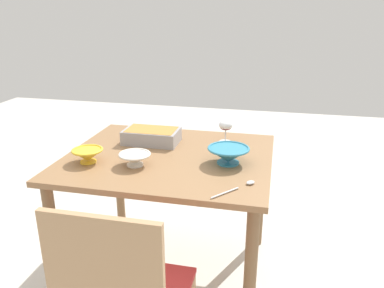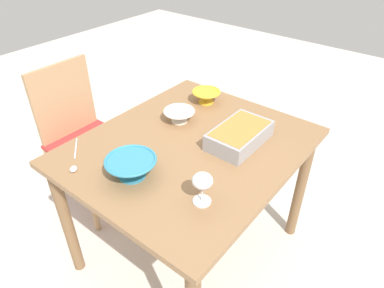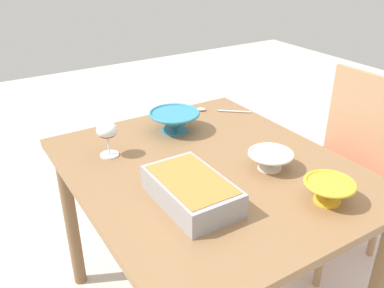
{
  "view_description": "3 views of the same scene",
  "coord_description": "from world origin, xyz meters",
  "px_view_note": "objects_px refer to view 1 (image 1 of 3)",
  "views": [
    {
      "loc": [
        -0.55,
        1.86,
        1.53
      ],
      "look_at": [
        -0.13,
        -0.01,
        0.84
      ],
      "focal_mm": 35.68,
      "sensor_mm": 36.0,
      "label": 1
    },
    {
      "loc": [
        -1.04,
        -0.85,
        1.71
      ],
      "look_at": [
        -0.04,
        -0.05,
        0.81
      ],
      "focal_mm": 32.38,
      "sensor_mm": 36.0,
      "label": 2
    },
    {
      "loc": [
        1.07,
        -0.74,
        1.51
      ],
      "look_at": [
        -0.14,
        0.01,
        0.79
      ],
      "focal_mm": 38.52,
      "sensor_mm": 36.0,
      "label": 3
    }
  ],
  "objects_px": {
    "mixing_bowl": "(88,155)",
    "serving_bowl": "(135,158)",
    "wine_glass": "(226,127)",
    "casserole_dish": "(152,135)",
    "dining_table": "(169,173)",
    "small_bowl": "(228,154)",
    "serving_spoon": "(242,186)"
  },
  "relations": [
    {
      "from": "mixing_bowl",
      "to": "serving_bowl",
      "type": "relative_size",
      "value": 0.98
    },
    {
      "from": "wine_glass",
      "to": "serving_bowl",
      "type": "relative_size",
      "value": 0.83
    },
    {
      "from": "wine_glass",
      "to": "casserole_dish",
      "type": "xyz_separation_m",
      "value": [
        0.43,
        0.1,
        -0.05
      ]
    },
    {
      "from": "dining_table",
      "to": "mixing_bowl",
      "type": "bearing_deg",
      "value": 26.27
    },
    {
      "from": "casserole_dish",
      "to": "dining_table",
      "type": "bearing_deg",
      "value": 131.71
    },
    {
      "from": "wine_glass",
      "to": "small_bowl",
      "type": "xyz_separation_m",
      "value": [
        -0.06,
        0.32,
        -0.05
      ]
    },
    {
      "from": "mixing_bowl",
      "to": "serving_spoon",
      "type": "xyz_separation_m",
      "value": [
        -0.81,
        0.12,
        -0.03
      ]
    },
    {
      "from": "casserole_dish",
      "to": "small_bowl",
      "type": "bearing_deg",
      "value": 155.85
    },
    {
      "from": "wine_glass",
      "to": "casserole_dish",
      "type": "distance_m",
      "value": 0.44
    },
    {
      "from": "serving_bowl",
      "to": "serving_spoon",
      "type": "xyz_separation_m",
      "value": [
        -0.56,
        0.14,
        -0.03
      ]
    },
    {
      "from": "mixing_bowl",
      "to": "small_bowl",
      "type": "xyz_separation_m",
      "value": [
        -0.71,
        -0.15,
        0.01
      ]
    },
    {
      "from": "dining_table",
      "to": "small_bowl",
      "type": "relative_size",
      "value": 5.1
    },
    {
      "from": "wine_glass",
      "to": "small_bowl",
      "type": "bearing_deg",
      "value": 100.63
    },
    {
      "from": "wine_glass",
      "to": "small_bowl",
      "type": "distance_m",
      "value": 0.33
    },
    {
      "from": "mixing_bowl",
      "to": "casserole_dish",
      "type": "bearing_deg",
      "value": -121.84
    },
    {
      "from": "casserole_dish",
      "to": "serving_spoon",
      "type": "bearing_deg",
      "value": 140.31
    },
    {
      "from": "mixing_bowl",
      "to": "serving_bowl",
      "type": "xyz_separation_m",
      "value": [
        -0.25,
        -0.01,
        -0.0
      ]
    },
    {
      "from": "serving_spoon",
      "to": "small_bowl",
      "type": "bearing_deg",
      "value": -69.95
    },
    {
      "from": "wine_glass",
      "to": "mixing_bowl",
      "type": "bearing_deg",
      "value": 35.6
    },
    {
      "from": "mixing_bowl",
      "to": "serving_spoon",
      "type": "relative_size",
      "value": 0.76
    },
    {
      "from": "serving_bowl",
      "to": "serving_spoon",
      "type": "height_order",
      "value": "serving_bowl"
    },
    {
      "from": "dining_table",
      "to": "serving_bowl",
      "type": "relative_size",
      "value": 6.76
    },
    {
      "from": "wine_glass",
      "to": "serving_spoon",
      "type": "height_order",
      "value": "wine_glass"
    },
    {
      "from": "casserole_dish",
      "to": "mixing_bowl",
      "type": "height_order",
      "value": "casserole_dish"
    },
    {
      "from": "wine_glass",
      "to": "serving_spoon",
      "type": "xyz_separation_m",
      "value": [
        -0.16,
        0.59,
        -0.09
      ]
    },
    {
      "from": "small_bowl",
      "to": "dining_table",
      "type": "bearing_deg",
      "value": -7.41
    },
    {
      "from": "casserole_dish",
      "to": "serving_spoon",
      "type": "height_order",
      "value": "casserole_dish"
    },
    {
      "from": "casserole_dish",
      "to": "small_bowl",
      "type": "distance_m",
      "value": 0.53
    },
    {
      "from": "dining_table",
      "to": "mixing_bowl",
      "type": "distance_m",
      "value": 0.45
    },
    {
      "from": "casserole_dish",
      "to": "serving_bowl",
      "type": "relative_size",
      "value": 1.96
    },
    {
      "from": "wine_glass",
      "to": "serving_bowl",
      "type": "xyz_separation_m",
      "value": [
        0.4,
        0.45,
        -0.06
      ]
    },
    {
      "from": "dining_table",
      "to": "serving_bowl",
      "type": "xyz_separation_m",
      "value": [
        0.13,
        0.17,
        0.14
      ]
    }
  ]
}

